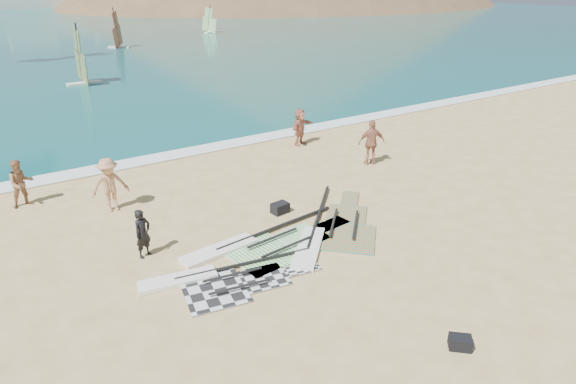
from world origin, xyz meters
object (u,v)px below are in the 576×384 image
rig_grey (217,280)px  person_wetsuit (143,234)px  rig_orange (329,231)px  rig_green (259,245)px  beachgoer_mid (110,185)px  gear_bag_far (460,342)px  beachgoer_back (372,142)px  beachgoer_right (300,127)px  gear_bag_near (280,208)px  beachgoer_left (21,183)px

rig_grey → person_wetsuit: person_wetsuit is taller
rig_orange → person_wetsuit: person_wetsuit is taller
rig_green → beachgoer_mid: beachgoer_mid is taller
rig_grey → rig_green: size_ratio=0.86×
rig_grey → beachgoer_mid: 6.20m
person_wetsuit → beachgoer_mid: size_ratio=0.77×
gear_bag_far → person_wetsuit: bearing=120.8°
rig_orange → beachgoer_back: size_ratio=2.58×
rig_green → beachgoer_back: bearing=18.2°
rig_orange → beachgoer_back: (5.41, 4.02, 0.95)m
rig_green → beachgoer_right: size_ratio=3.18×
rig_grey → beachgoer_back: size_ratio=2.48×
gear_bag_near → gear_bag_far: size_ratio=1.19×
gear_bag_near → beachgoer_mid: (-4.82, 3.41, 0.79)m
rig_green → person_wetsuit: size_ratio=3.84×
rig_grey → beachgoer_back: (9.63, 4.53, 0.95)m
rig_grey → beachgoer_right: (8.60, 8.49, 0.86)m
rig_green → rig_orange: size_ratio=1.11×
beachgoer_back → beachgoer_right: beachgoer_back is taller
beachgoer_mid → beachgoer_back: bearing=-2.1°
gear_bag_far → beachgoer_back: beachgoer_back is taller
beachgoer_mid → beachgoer_right: bearing=20.0°
rig_orange → gear_bag_far: 5.85m
rig_green → person_wetsuit: (-3.09, 1.36, 0.70)m
rig_grey → beachgoer_left: bearing=124.1°
rig_orange → gear_bag_near: (-0.54, 2.10, 0.13)m
gear_bag_near → beachgoer_right: bearing=50.1°
rig_orange → gear_bag_near: 2.18m
rig_grey → gear_bag_far: bearing=-47.4°
gear_bag_far → beachgoer_right: size_ratio=0.27×
rig_orange → rig_green: bearing=122.3°
rig_grey → person_wetsuit: 2.75m
gear_bag_far → beachgoer_mid: (-4.53, 11.30, 0.83)m
person_wetsuit → beachgoer_mid: beachgoer_mid is taller
person_wetsuit → beachgoer_back: size_ratio=0.75×
rig_green → gear_bag_far: gear_bag_far is taller
beachgoer_left → beachgoer_right: (12.28, 0.32, 0.03)m
person_wetsuit → beachgoer_mid: (0.04, 3.64, 0.23)m
rig_green → beachgoer_right: bearing=41.9°
rig_grey → beachgoer_left: size_ratio=2.84×
gear_bag_far → beachgoer_right: (5.21, 13.77, 0.76)m
gear_bag_near → beachgoer_back: bearing=17.8°
gear_bag_near → beachgoer_mid: size_ratio=0.30×
rig_green → person_wetsuit: bearing=150.0°
person_wetsuit → beachgoer_left: size_ratio=0.86×
beachgoer_right → beachgoer_back: bearing=-99.0°
gear_bag_far → person_wetsuit: 8.94m
rig_grey → gear_bag_near: gear_bag_near is taller
gear_bag_far → rig_green: bearing=103.2°
gear_bag_far → gear_bag_near: bearing=87.9°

